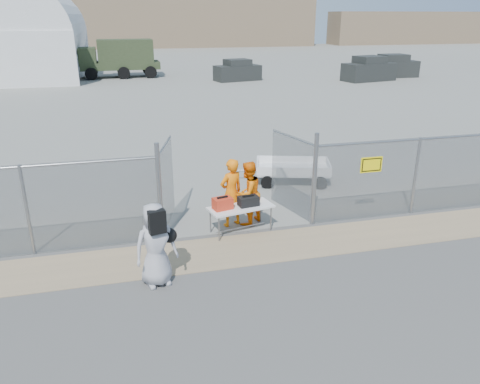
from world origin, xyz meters
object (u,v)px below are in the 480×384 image
object	(u,v)px
visitor	(156,245)
folding_table	(241,219)
security_worker_left	(231,193)
security_worker_right	(248,193)
utility_trailer	(293,171)

from	to	relation	value
visitor	folding_table	bearing A→B (deg)	27.97
folding_table	security_worker_left	bearing A→B (deg)	95.88
folding_table	security_worker_right	world-z (taller)	security_worker_right
folding_table	utility_trailer	size ratio (longest dim) A/B	0.53
security_worker_left	security_worker_right	xyz separation A→B (m)	(0.45, 0.00, -0.06)
security_worker_left	security_worker_right	distance (m)	0.45
security_worker_left	visitor	xyz separation A→B (m)	(-2.15, -2.45, -0.03)
security_worker_right	utility_trailer	distance (m)	3.75
folding_table	utility_trailer	distance (m)	4.26
utility_trailer	security_worker_left	bearing A→B (deg)	-117.38
security_worker_right	utility_trailer	xyz separation A→B (m)	(2.34, 2.89, -0.49)
security_worker_left	utility_trailer	world-z (taller)	security_worker_left
utility_trailer	visitor	bearing A→B (deg)	-116.15
folding_table	visitor	size ratio (longest dim) A/B	0.92
security_worker_right	utility_trailer	bearing A→B (deg)	-162.87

